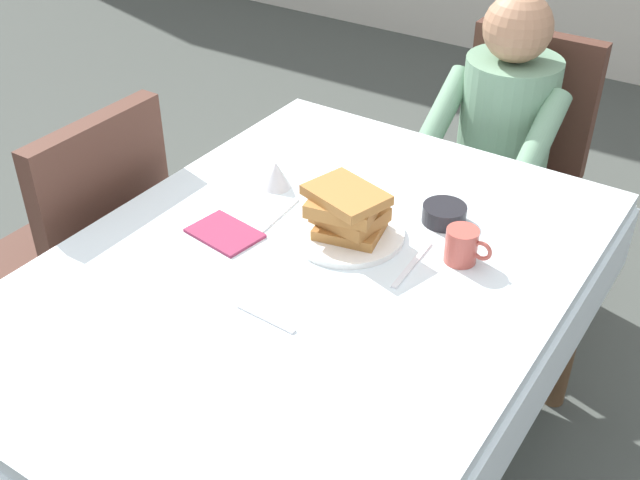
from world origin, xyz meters
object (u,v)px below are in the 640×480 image
dining_table_main (307,298)px  cup_coffee (462,246)px  plate_breakfast (347,233)px  knife_right_of_plate (412,264)px  diner_person (501,135)px  chair_left_side (89,238)px  breakfast_stack (348,210)px  syrup_pitcher (276,175)px  spoon_near_edge (266,318)px  bowl_butter (444,214)px  fork_left_of_plate (279,215)px  chair_diner (513,153)px

dining_table_main → cup_coffee: cup_coffee is taller
plate_breakfast → knife_right_of_plate: (0.19, -0.02, -0.01)m
diner_person → chair_left_side: size_ratio=1.20×
dining_table_main → breakfast_stack: 0.23m
chair_left_side → syrup_pitcher: size_ratio=11.63×
cup_coffee → spoon_near_edge: bearing=-121.1°
diner_person → syrup_pitcher: (-0.33, -0.76, 0.11)m
breakfast_stack → diner_person: bearing=86.8°
bowl_butter → knife_right_of_plate: size_ratio=0.55×
dining_table_main → plate_breakfast: (0.01, 0.16, 0.10)m
cup_coffee → bowl_butter: (-0.11, 0.13, -0.02)m
chair_left_side → plate_breakfast: chair_left_side is taller
dining_table_main → fork_left_of_plate: fork_left_of_plate is taller
breakfast_stack → knife_right_of_plate: (0.19, -0.01, -0.08)m
cup_coffee → bowl_butter: 0.17m
dining_table_main → spoon_near_edge: (0.03, -0.20, 0.09)m
fork_left_of_plate → knife_right_of_plate: (0.38, 0.00, 0.00)m
dining_table_main → spoon_near_edge: size_ratio=10.16×
fork_left_of_plate → breakfast_stack: bearing=-90.1°
bowl_butter → syrup_pitcher: (-0.45, -0.09, 0.02)m
dining_table_main → plate_breakfast: plate_breakfast is taller
breakfast_stack → syrup_pitcher: breakfast_stack is taller
chair_left_side → fork_left_of_plate: 0.64m
plate_breakfast → dining_table_main: bearing=-92.9°
plate_breakfast → cup_coffee: 0.28m
dining_table_main → chair_diner: bearing=87.1°
plate_breakfast → diner_person: bearing=86.5°
diner_person → plate_breakfast: size_ratio=4.00×
syrup_pitcher → knife_right_of_plate: (0.47, -0.11, -0.04)m
chair_left_side → syrup_pitcher: bearing=-62.9°
diner_person → syrup_pitcher: size_ratio=14.00×
dining_table_main → fork_left_of_plate: size_ratio=8.47×
chair_diner → cup_coffee: chair_diner is taller
dining_table_main → bowl_butter: (0.18, 0.35, 0.11)m
spoon_near_edge → bowl_butter: bearing=77.4°
cup_coffee → bowl_butter: cup_coffee is taller
diner_person → fork_left_of_plate: size_ratio=6.22×
spoon_near_edge → cup_coffee: bearing=61.2°
plate_breakfast → cup_coffee: bearing=11.9°
dining_table_main → diner_person: diner_person is taller
dining_table_main → bowl_butter: bowl_butter is taller
spoon_near_edge → knife_right_of_plate: bearing=66.1°
breakfast_stack → cup_coffee: breakfast_stack is taller
chair_diner → breakfast_stack: bearing=87.3°
fork_left_of_plate → knife_right_of_plate: same height
breakfast_stack → fork_left_of_plate: (-0.19, -0.01, -0.08)m
chair_left_side → spoon_near_edge: chair_left_side is taller
breakfast_stack → bowl_butter: bearing=49.8°
knife_right_of_plate → spoon_near_edge: same height
chair_diner → plate_breakfast: (-0.05, -1.01, 0.22)m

